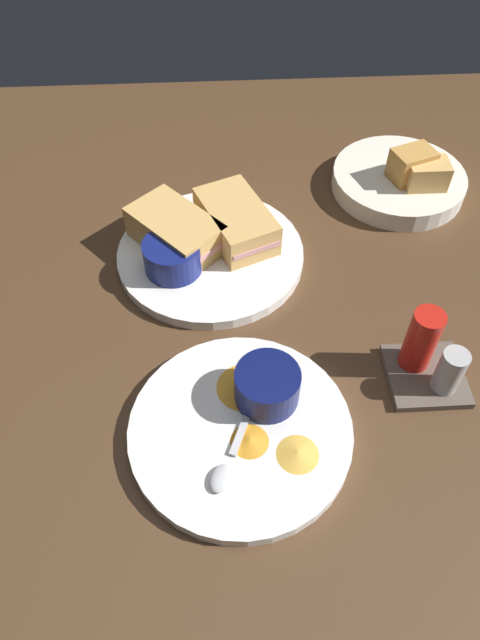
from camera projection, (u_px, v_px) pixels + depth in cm
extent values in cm
cube|color=#4C331E|center=(231.00, 296.00, 78.33)|extent=(110.00, 110.00, 3.00)
cylinder|color=white|center=(211.00, 255.00, 80.12)|extent=(25.96, 25.96, 1.60)
cube|color=tan|center=(236.00, 221.00, 79.79)|extent=(14.91, 11.96, 4.80)
cube|color=#DB938E|center=(236.00, 221.00, 79.79)|extent=(14.92, 11.50, 0.80)
cube|color=tan|center=(176.00, 231.00, 78.52)|extent=(14.73, 14.37, 4.80)
cube|color=#DB938E|center=(176.00, 231.00, 78.52)|extent=(14.51, 14.10, 0.80)
cylinder|color=navy|center=(173.00, 256.00, 75.74)|extent=(7.79, 7.79, 4.30)
cylinder|color=black|center=(171.00, 247.00, 74.39)|extent=(6.39, 6.39, 0.60)
cube|color=silver|center=(239.00, 241.00, 80.40)|extent=(3.17, 5.28, 0.40)
ellipsoid|color=silver|center=(204.00, 253.00, 78.56)|extent=(3.40, 3.85, 0.80)
cylinder|color=white|center=(241.00, 430.00, 62.75)|extent=(24.57, 24.57, 1.60)
cylinder|color=#0C144C|center=(267.00, 386.00, 62.87)|extent=(7.28, 7.28, 4.37)
cylinder|color=olive|center=(268.00, 377.00, 61.49)|extent=(5.97, 5.97, 0.60)
cube|color=silver|center=(238.00, 433.00, 61.37)|extent=(5.40, 2.82, 0.40)
ellipsoid|color=silver|center=(221.00, 478.00, 57.97)|extent=(3.79, 3.24, 0.80)
cone|color=orange|center=(250.00, 440.00, 60.78)|extent=(5.54, 5.54, 0.60)
cone|color=gold|center=(244.00, 386.00, 65.09)|extent=(8.78, 8.78, 0.60)
cone|color=gold|center=(298.00, 453.00, 59.84)|extent=(6.36, 6.36, 0.60)
cylinder|color=silver|center=(398.00, 181.00, 89.49)|extent=(20.50, 20.50, 3.00)
cube|color=tan|center=(427.00, 174.00, 85.01)|extent=(4.41, 6.01, 3.96)
cube|color=#C68C42|center=(412.00, 165.00, 85.81)|extent=(6.18, 7.14, 4.70)
cube|color=brown|center=(425.00, 376.00, 67.65)|extent=(9.00, 9.00, 1.00)
cylinder|color=red|center=(421.00, 340.00, 65.06)|extent=(3.60, 3.60, 8.50)
cylinder|color=#B2B2B2|center=(450.00, 371.00, 63.85)|extent=(3.00, 3.00, 6.00)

